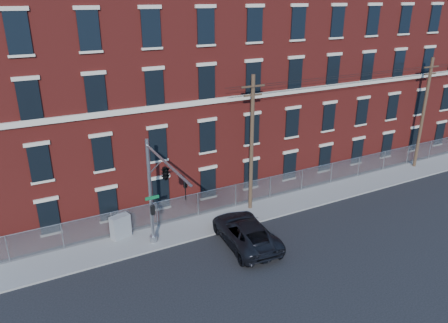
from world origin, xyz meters
TOP-DOWN VIEW (x-y plane):
  - ground at (0.00, 0.00)m, footprint 140.00×140.00m
  - sidewalk at (12.00, 5.00)m, footprint 65.00×3.00m
  - mill_building at (12.00, 13.93)m, footprint 55.30×14.32m
  - chain_link_fence at (12.00, 6.30)m, footprint 59.06×0.06m
  - traffic_signal_mast at (-6.00, 2.18)m, footprint 0.90×6.75m
  - utility_pole_near at (2.00, 5.60)m, footprint 1.80×0.28m
  - utility_pole_mid at (20.00, 5.60)m, footprint 1.80×0.28m
  - overhead_wires at (20.00, 5.60)m, footprint 40.00×0.62m
  - pickup_truck at (-0.75, 1.66)m, footprint 3.31×6.30m
  - utility_cabinet at (-7.71, 6.00)m, footprint 1.39×0.97m

SIDE VIEW (x-z plane):
  - ground at x=0.00m, z-range 0.00..0.00m
  - sidewalk at x=12.00m, z-range 0.00..0.12m
  - pickup_truck at x=-0.75m, z-range 0.00..1.69m
  - utility_cabinet at x=-7.71m, z-range 0.12..1.70m
  - chain_link_fence at x=12.00m, z-range 0.13..1.98m
  - utility_pole_near at x=2.00m, z-range 0.34..10.34m
  - utility_pole_mid at x=20.00m, z-range 0.34..10.34m
  - traffic_signal_mast at x=-6.00m, z-range 1.89..8.89m
  - mill_building at x=12.00m, z-range 0.00..16.30m
  - overhead_wires at x=20.00m, z-range 8.81..9.43m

